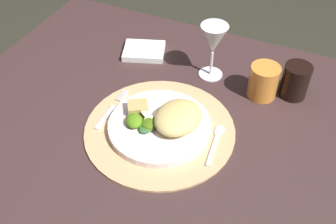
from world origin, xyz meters
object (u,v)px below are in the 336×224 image
dining_table (176,164)px  napkin (144,51)px  spoon (216,139)px  amber_tumbler (263,81)px  fork (110,111)px  wine_glass (213,41)px  dark_tumbler (295,81)px  dinner_plate (160,126)px

dining_table → napkin: 0.36m
spoon → amber_tumbler: (0.05, 0.21, 0.04)m
fork → amber_tumbler: 0.41m
wine_glass → dark_tumbler: size_ratio=1.70×
fork → dinner_plate: bearing=-1.2°
fork → amber_tumbler: (0.34, 0.23, 0.04)m
napkin → dinner_plate: bearing=-56.5°
spoon → napkin: (-0.32, 0.25, 0.00)m
dining_table → wine_glass: wine_glass is taller
fork → amber_tumbler: size_ratio=1.72×
wine_glass → fork: bearing=-125.1°
dining_table → fork: size_ratio=7.56×
fork → wine_glass: (0.18, 0.26, 0.11)m
dinner_plate → spoon: size_ratio=1.91×
dining_table → dark_tumbler: dark_tumbler is taller
dinner_plate → amber_tumbler: size_ratio=2.75×
dining_table → fork: bearing=-163.3°
fork → spoon: bearing=4.2°
dining_table → spoon: size_ratio=9.05×
dining_table → amber_tumbler: bearing=47.0°
fork → dark_tumbler: (0.41, 0.27, 0.04)m
wine_glass → amber_tumbler: bearing=-9.2°
spoon → amber_tumbler: size_ratio=1.44×
amber_tumbler → wine_glass: bearing=170.8°
dining_table → napkin: bearing=132.6°
fork → dark_tumbler: 0.50m
spoon → dining_table: bearing=166.1°
spoon → napkin: napkin is taller
dining_table → dark_tumbler: bearing=41.4°
dining_table → fork: 0.26m
dining_table → dinner_plate: bearing=-113.3°
fork → wine_glass: size_ratio=0.98×
dining_table → wine_glass: bearing=85.6°
dining_table → dark_tumbler: (0.25, 0.22, 0.23)m
wine_glass → amber_tumbler: (0.16, -0.03, -0.07)m
wine_glass → dark_tumbler: (0.23, 0.01, -0.07)m
amber_tumbler → dark_tumbler: 0.08m
fork → spoon: (0.28, 0.02, 0.00)m
dinner_plate → wine_glass: bearing=81.6°
spoon → amber_tumbler: 0.22m
spoon → napkin: size_ratio=1.09×
wine_glass → napkin: bearing=176.2°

